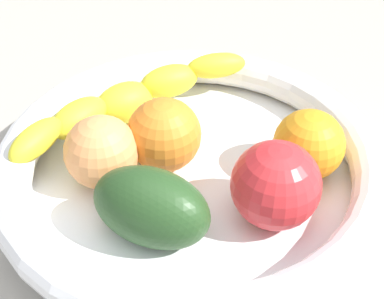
% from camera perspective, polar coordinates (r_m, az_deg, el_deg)
% --- Properties ---
extents(kitchen_counter, '(1.20, 1.20, 0.03)m').
position_cam_1_polar(kitchen_counter, '(0.51, 0.00, -5.78)').
color(kitchen_counter, '#9F9A90').
rests_on(kitchen_counter, ground).
extents(fruit_bowl, '(0.35, 0.35, 0.06)m').
position_cam_1_polar(fruit_bowl, '(0.48, 0.00, -2.03)').
color(fruit_bowl, white).
rests_on(fruit_bowl, kitchen_counter).
extents(banana_draped_left, '(0.19, 0.21, 0.05)m').
position_cam_1_polar(banana_draped_left, '(0.53, -6.83, 5.22)').
color(banana_draped_left, yellow).
rests_on(banana_draped_left, fruit_bowl).
extents(orange_front, '(0.07, 0.07, 0.07)m').
position_cam_1_polar(orange_front, '(0.48, -2.98, 1.57)').
color(orange_front, orange).
rests_on(orange_front, fruit_bowl).
extents(orange_mid_left, '(0.06, 0.06, 0.06)m').
position_cam_1_polar(orange_mid_left, '(0.48, 12.28, 0.51)').
color(orange_mid_left, orange).
rests_on(orange_mid_left, fruit_bowl).
extents(avocado_dark, '(0.11, 0.08, 0.06)m').
position_cam_1_polar(avocado_dark, '(0.42, -4.36, -6.11)').
color(avocado_dark, '#254720').
rests_on(avocado_dark, fruit_bowl).
extents(tomato_red, '(0.07, 0.07, 0.07)m').
position_cam_1_polar(tomato_red, '(0.43, 8.86, -3.74)').
color(tomato_red, red).
rests_on(tomato_red, fruit_bowl).
extents(peach_blush, '(0.06, 0.06, 0.06)m').
position_cam_1_polar(peach_blush, '(0.47, -9.59, -0.26)').
color(peach_blush, '#F19957').
rests_on(peach_blush, fruit_bowl).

